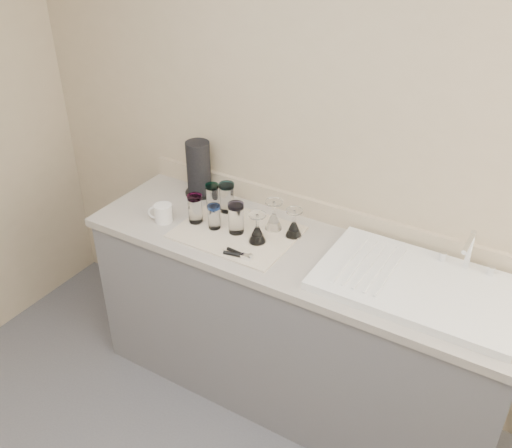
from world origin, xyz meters
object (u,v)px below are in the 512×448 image
Objects in this scene: tumbler_lavender at (236,218)px; paper_towel_roll at (199,169)px; tumbler_teal at (212,196)px; tumbler_cyan at (227,197)px; goblet_front_left at (257,232)px; tumbler_magenta at (195,208)px; goblet_back_left at (274,219)px; white_mug at (163,213)px; goblet_back_right at (294,227)px; sink_unit at (419,284)px; can_opener at (239,254)px; tumbler_blue at (214,216)px.

paper_towel_roll is at bearing 148.66° from tumbler_lavender.
tumbler_teal is 0.08m from tumbler_cyan.
tumbler_magenta is at bearing -179.57° from goblet_front_left.
white_mug is at bearing -157.06° from goblet_back_left.
paper_towel_roll is (-0.38, 0.23, 0.06)m from tumbler_lavender.
goblet_back_right is at bearing -2.06° from tumbler_teal.
sink_unit is 6.19× the size of white_mug.
goblet_back_right reaches higher than white_mug.
tumbler_cyan is at bearing 135.72° from tumbler_lavender.
sink_unit reaches higher than goblet_front_left.
sink_unit is 2.78× the size of paper_towel_roll.
tumbler_magenta is 0.30m from paper_towel_roll.
goblet_front_left is at bearing -8.42° from tumbler_lavender.
can_opener is 0.49m from white_mug.
tumbler_teal is 0.45m from can_opener.
tumbler_teal is 0.15m from tumbler_magenta.
tumbler_lavender is (0.15, -0.14, 0.00)m from tumbler_cyan.
sink_unit is 0.87m from tumbler_lavender.
tumbler_magenta is at bearing -164.14° from goblet_back_right.
paper_towel_roll reaches higher than sink_unit.
sink_unit is 1.09m from tumbler_magenta.
tumbler_lavender is 1.10× the size of goblet_back_right.
tumbler_teal is at bearing 175.05° from sink_unit.
paper_towel_roll is at bearing 92.00° from white_mug.
can_opener is at bearing -93.69° from goblet_front_left.
tumbler_magenta reaches higher than white_mug.
can_opener is at bearing -115.34° from goblet_back_right.
tumbler_blue is 0.88× the size of goblet_back_right.
white_mug reaches higher than can_opener.
tumbler_lavender reaches higher than goblet_back_left.
tumbler_teal is at bearing 150.19° from tumbler_lavender.
goblet_back_left reaches higher than can_opener.
white_mug is at bearing -123.09° from tumbler_teal.
goblet_front_left is (0.35, 0.00, -0.02)m from tumbler_magenta.
tumbler_cyan reaches higher than tumbler_blue.
tumbler_lavender is 0.38m from white_mug.
tumbler_cyan is 1.12× the size of can_opener.
tumbler_magenta is at bearing -113.91° from tumbler_cyan.
tumbler_magenta is 1.06× the size of can_opener.
tumbler_blue is 0.84× the size of goblet_front_left.
tumbler_lavender is at bearing 5.49° from tumbler_magenta.
paper_towel_roll is at bearing 167.89° from goblet_back_left.
tumbler_lavender reaches higher than white_mug.
tumbler_lavender reaches higher than tumbler_teal.
can_opener is 1.03× the size of white_mug.
tumbler_cyan is 0.18m from tumbler_magenta.
tumbler_blue is at bearing -179.15° from goblet_front_left.
tumbler_blue is at bearing -176.73° from sink_unit.
tumbler_teal is 0.36m from goblet_back_left.
tumbler_cyan is 0.52× the size of paper_towel_roll.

